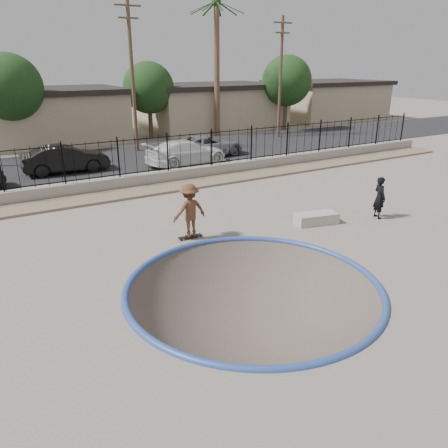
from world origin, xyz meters
TOP-DOWN VIEW (x-y plane):
  - ground at (0.00, 12.00)m, footprint 120.00×120.00m
  - bowl_pit at (0.00, -1.00)m, footprint 6.84×6.84m
  - coping_ring at (0.00, -1.00)m, footprint 7.04×7.04m
  - rock_strip at (0.00, 9.20)m, footprint 42.00×1.60m
  - retaining_wall at (0.00, 10.30)m, footprint 42.00×0.45m
  - fence at (0.00, 10.30)m, footprint 40.00×0.04m
  - street at (0.00, 17.00)m, footprint 90.00×8.00m
  - house_center at (0.00, 26.50)m, footprint 10.60×8.60m
  - house_east at (14.00, 26.50)m, footprint 12.60×8.60m
  - house_east_far at (28.00, 26.50)m, footprint 11.60×8.60m
  - palm_right at (12.00, 22.00)m, footprint 2.30×2.30m
  - utility_pole_mid at (4.00, 19.00)m, footprint 1.70×0.24m
  - utility_pole_right at (16.00, 19.00)m, footprint 1.70×0.24m
  - street_tree_left at (-3.00, 23.00)m, footprint 4.32×4.32m
  - street_tree_mid at (7.00, 24.00)m, footprint 3.96×3.96m
  - street_tree_right at (19.00, 22.00)m, footprint 4.32×4.32m
  - skater at (0.08, 3.00)m, footprint 1.22×0.74m
  - skateboard at (0.08, 3.00)m, footprint 0.87×0.25m
  - videographer at (7.36, 1.20)m, footprint 0.53×0.68m
  - concrete_ledge at (4.85, 1.92)m, footprint 1.72×1.05m
  - car_b at (-1.51, 15.00)m, footprint 4.55×1.67m
  - car_c at (5.02, 13.40)m, footprint 5.04×2.32m
  - car_d at (7.30, 15.00)m, footprint 5.13×2.77m

SIDE VIEW (x-z plane):
  - ground at x=0.00m, z-range -2.20..0.00m
  - bowl_pit at x=0.00m, z-range -0.90..0.90m
  - coping_ring at x=0.00m, z-range -0.10..0.10m
  - street at x=0.00m, z-range 0.00..0.04m
  - rock_strip at x=0.00m, z-range 0.00..0.11m
  - skateboard at x=0.08m, z-range 0.02..0.10m
  - concrete_ledge at x=4.85m, z-range 0.00..0.40m
  - retaining_wall at x=0.00m, z-range 0.00..0.60m
  - car_d at x=7.30m, z-range 0.04..1.40m
  - car_c at x=5.02m, z-range 0.04..1.46m
  - car_b at x=-1.51m, z-range 0.04..1.52m
  - videographer at x=7.36m, z-range 0.00..1.64m
  - skater at x=0.08m, z-range 0.00..1.85m
  - fence at x=0.00m, z-range 0.60..2.40m
  - house_east at x=14.00m, z-range 0.02..3.92m
  - house_east_far at x=28.00m, z-range 0.02..3.92m
  - house_center at x=0.00m, z-range 0.02..3.92m
  - street_tree_mid at x=7.00m, z-range 0.92..6.75m
  - street_tree_left at x=-3.00m, z-range 1.01..7.37m
  - street_tree_right at x=19.00m, z-range 1.01..7.37m
  - utility_pole_right at x=16.00m, z-range 0.20..9.20m
  - utility_pole_mid at x=4.00m, z-range 0.21..9.71m
  - palm_right at x=12.00m, z-range 2.18..12.48m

